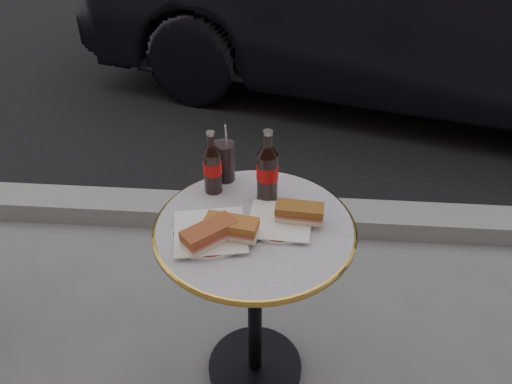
# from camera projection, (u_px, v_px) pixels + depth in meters

# --- Properties ---
(ground) EXTENTS (80.00, 80.00, 0.00)m
(ground) POSITION_uv_depth(u_px,v_px,m) (255.00, 368.00, 1.95)
(ground) COLOR slate
(ground) RESTS_ON ground
(asphalt_road) EXTENTS (40.00, 8.00, 0.00)m
(asphalt_road) POSITION_uv_depth(u_px,v_px,m) (288.00, 4.00, 5.97)
(asphalt_road) COLOR black
(asphalt_road) RESTS_ON ground
(curb) EXTENTS (40.00, 0.20, 0.12)m
(curb) POSITION_uv_depth(u_px,v_px,m) (269.00, 215.00, 2.65)
(curb) COLOR gray
(curb) RESTS_ON ground
(bistro_table) EXTENTS (0.62, 0.62, 0.73)m
(bistro_table) POSITION_uv_depth(u_px,v_px,m) (255.00, 306.00, 1.73)
(bistro_table) COLOR #BAB2C4
(bistro_table) RESTS_ON ground
(plate_left) EXTENTS (0.23, 0.23, 0.01)m
(plate_left) POSITION_uv_depth(u_px,v_px,m) (210.00, 233.00, 1.48)
(plate_left) COLOR white
(plate_left) RESTS_ON bistro_table
(plate_right) EXTENTS (0.24, 0.24, 0.01)m
(plate_right) POSITION_uv_depth(u_px,v_px,m) (280.00, 222.00, 1.52)
(plate_right) COLOR white
(plate_right) RESTS_ON bistro_table
(sandwich_left_a) EXTENTS (0.17, 0.16, 0.06)m
(sandwich_left_a) POSITION_uv_depth(u_px,v_px,m) (209.00, 235.00, 1.42)
(sandwich_left_a) COLOR #9C4927
(sandwich_left_a) RESTS_ON plate_left
(sandwich_left_b) EXTENTS (0.16, 0.10, 0.05)m
(sandwich_left_b) POSITION_uv_depth(u_px,v_px,m) (231.00, 228.00, 1.44)
(sandwich_left_b) COLOR #A7612A
(sandwich_left_b) RESTS_ON plate_left
(sandwich_right) EXTENTS (0.15, 0.08, 0.05)m
(sandwich_right) POSITION_uv_depth(u_px,v_px,m) (299.00, 213.00, 1.51)
(sandwich_right) COLOR brown
(sandwich_right) RESTS_ON plate_right
(cola_bottle_left) EXTENTS (0.07, 0.07, 0.22)m
(cola_bottle_left) POSITION_uv_depth(u_px,v_px,m) (212.00, 162.00, 1.60)
(cola_bottle_left) COLOR black
(cola_bottle_left) RESTS_ON bistro_table
(cola_bottle_right) EXTENTS (0.08, 0.08, 0.25)m
(cola_bottle_right) POSITION_uv_depth(u_px,v_px,m) (267.00, 166.00, 1.55)
(cola_bottle_right) COLOR black
(cola_bottle_right) RESTS_ON bistro_table
(cola_glass) EXTENTS (0.07, 0.07, 0.14)m
(cola_glass) POSITION_uv_depth(u_px,v_px,m) (225.00, 162.00, 1.67)
(cola_glass) COLOR black
(cola_glass) RESTS_ON bistro_table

